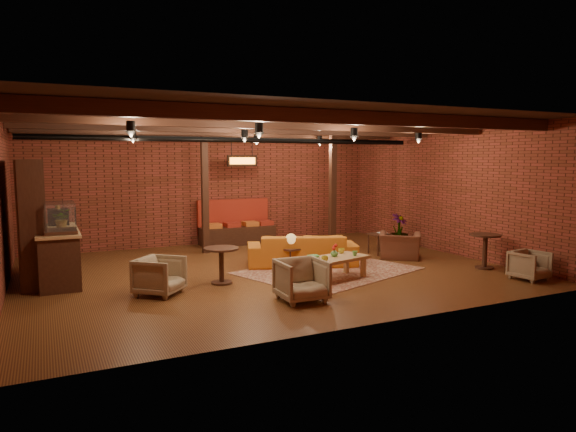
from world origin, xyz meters
name	(u,v)px	position (x,y,z in m)	size (l,w,h in m)	color
floor	(267,270)	(0.00, 0.00, 0.00)	(10.00, 10.00, 0.00)	#3B1C0E
ceiling	(267,121)	(0.00, 0.00, 3.20)	(10.00, 8.00, 0.02)	black
wall_back	(211,187)	(0.00, 4.00, 1.60)	(10.00, 0.02, 3.20)	brown
wall_front	(377,216)	(0.00, -4.00, 1.60)	(10.00, 0.02, 3.20)	brown
wall_right	(447,191)	(5.00, 0.00, 1.60)	(0.02, 8.00, 3.20)	brown
ceiling_beams	(267,127)	(0.00, 0.00, 3.08)	(9.80, 6.40, 0.22)	black
ceiling_pipe	(240,140)	(0.00, 1.60, 2.85)	(0.12, 0.12, 9.60)	black
post_left	(205,191)	(-0.60, 2.60, 1.60)	(0.16, 0.16, 3.20)	black
post_right	(333,189)	(2.80, 2.00, 1.60)	(0.16, 0.16, 3.20)	black
service_counter	(57,240)	(-4.10, 1.00, 0.80)	(0.80, 2.50, 1.60)	black
plant_counter	(61,218)	(-4.00, 1.20, 1.22)	(0.35, 0.39, 0.30)	#337F33
shelving_hutch	(34,221)	(-4.50, 1.10, 1.20)	(0.52, 2.00, 2.40)	black
banquette	(237,226)	(0.60, 3.55, 0.50)	(2.10, 0.70, 1.00)	#A1291A
service_sign	(242,161)	(0.60, 3.10, 2.35)	(0.86, 0.06, 0.30)	orange
ceiling_spotlights	(267,137)	(0.00, 0.00, 2.86)	(6.40, 4.40, 0.28)	black
rug	(329,271)	(1.18, -0.61, 0.01)	(3.46, 2.65, 0.01)	maroon
sofa	(302,250)	(0.93, 0.17, 0.36)	(2.45, 0.96, 0.71)	#BD651A
coffee_table	(335,260)	(0.90, -1.34, 0.40)	(1.45, 0.98, 0.71)	#A87B4E
side_table_lamp	(291,242)	(0.52, -0.10, 0.60)	(0.46, 0.46, 0.79)	black
round_table_left	(221,259)	(-1.26, -0.68, 0.48)	(0.68, 0.68, 0.71)	black
armchair_a	(160,274)	(-2.51, -0.99, 0.37)	(0.73, 0.68, 0.75)	#B3AA8B
armchair_b	(302,278)	(-0.41, -2.43, 0.39)	(0.77, 0.72, 0.79)	#B3AA8B
armchair_right	(400,241)	(3.43, -0.15, 0.42)	(0.96, 0.62, 0.84)	brown
side_table_book	(379,235)	(3.32, 0.55, 0.49)	(0.50, 0.50, 0.55)	black
round_table_right	(485,246)	(4.40, -1.88, 0.51)	(0.65, 0.65, 0.77)	black
armchair_far	(530,264)	(4.40, -3.04, 0.32)	(0.62, 0.58, 0.64)	#B3AA8B
plant_tall	(400,197)	(4.40, 1.15, 1.38)	(1.54, 1.54, 2.75)	#4C7F4C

